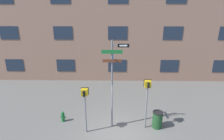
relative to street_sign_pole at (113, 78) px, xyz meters
The scene contains 6 objects.
ground_plane 3.04m from the street_sign_pole, 65.88° to the right, with size 60.00×60.00×0.00m, color #595651.
street_sign_pole is the anchor object (origin of this frame).
pedestrian_signal_left 1.79m from the street_sign_pole, 159.44° to the right, with size 0.39×0.40×2.55m.
pedestrian_signal_right 1.94m from the street_sign_pole, ahead, with size 0.38×0.40×2.83m.
fire_hydrant 3.97m from the street_sign_pole, behind, with size 0.35×0.19×0.65m.
trash_bin 3.48m from the street_sign_pole, ahead, with size 0.58×0.58×0.96m.
Camera 1 is at (-0.21, -7.76, 6.09)m, focal length 28.00 mm.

